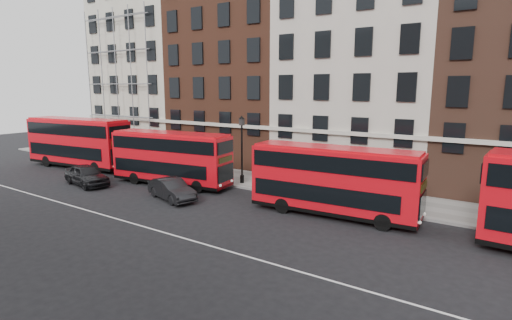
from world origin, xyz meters
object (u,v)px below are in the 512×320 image
Objects in this scene: bus_c at (333,179)px; car_front at (172,189)px; bus_b at (170,157)px; car_rear at (87,175)px; bus_a at (78,141)px.

car_front is (-10.55, -2.93, -1.52)m from bus_c.
bus_b is 2.30× the size of car_front.
bus_b is 13.64m from bus_c.
bus_c reaches higher than car_rear.
bus_a is at bearing 172.56° from bus_b.
car_front is at bearing -75.38° from car_rear.
car_front is (15.61, -2.93, -1.81)m from bus_a.
bus_c is 2.11× the size of car_rear.
car_rear is (-5.50, -3.78, -1.44)m from bus_b.
bus_a is 1.14× the size of bus_c.
bus_c is at bearing -6.28° from bus_a.
bus_a is at bearing 95.64° from car_front.
car_rear is 8.63m from car_front.
bus_a is 12.52m from bus_b.
car_rear is at bearing 111.95° from car_front.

